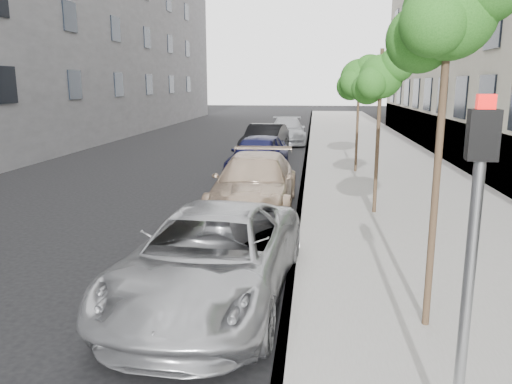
% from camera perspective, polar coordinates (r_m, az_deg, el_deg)
% --- Properties ---
extents(ground, '(160.00, 160.00, 0.00)m').
position_cam_1_polar(ground, '(6.62, -8.34, -20.18)').
color(ground, black).
rests_on(ground, ground).
extents(sidewalk, '(6.40, 72.00, 0.14)m').
position_cam_1_polar(sidewalk, '(29.71, 12.00, 5.28)').
color(sidewalk, gray).
rests_on(sidewalk, ground).
extents(curb, '(0.15, 72.00, 0.14)m').
position_cam_1_polar(curb, '(29.59, 5.93, 5.45)').
color(curb, '#9E9B93').
rests_on(curb, ground).
extents(tree_near, '(1.57, 1.37, 5.05)m').
position_cam_1_polar(tree_near, '(7.14, 21.45, 18.42)').
color(tree_near, '#38281C').
rests_on(tree_near, sidewalk).
extents(tree_mid, '(1.52, 1.32, 4.33)m').
position_cam_1_polar(tree_mid, '(13.49, 14.20, 12.62)').
color(tree_mid, '#38281C').
rests_on(tree_mid, sidewalk).
extents(tree_far, '(1.78, 1.58, 4.49)m').
position_cam_1_polar(tree_far, '(19.96, 11.80, 12.62)').
color(tree_far, '#38281C').
rests_on(tree_far, sidewalk).
extents(signal_pole, '(0.26, 0.20, 3.31)m').
position_cam_1_polar(signal_pole, '(4.70, 23.50, -5.28)').
color(signal_pole, '#939699').
rests_on(signal_pole, sidewalk).
extents(minivan, '(2.85, 5.57, 1.51)m').
position_cam_1_polar(minivan, '(8.29, -5.16, -7.41)').
color(minivan, '#A2A3A6').
rests_on(minivan, ground).
extents(suv, '(2.25, 5.48, 1.59)m').
position_cam_1_polar(suv, '(14.05, -0.16, 0.99)').
color(suv, tan).
rests_on(suv, ground).
extents(sedan_blue, '(2.38, 4.91, 1.61)m').
position_cam_1_polar(sedan_blue, '(19.69, 0.27, 4.28)').
color(sedan_blue, '#101237').
rests_on(sedan_blue, ground).
extents(sedan_black, '(2.18, 4.93, 1.57)m').
position_cam_1_polar(sedan_black, '(25.01, 1.03, 5.93)').
color(sedan_black, black).
rests_on(sedan_black, ground).
extents(sedan_rear, '(2.47, 5.38, 1.53)m').
position_cam_1_polar(sedan_rear, '(30.52, 3.58, 7.01)').
color(sedan_rear, '#93959B').
rests_on(sedan_rear, ground).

